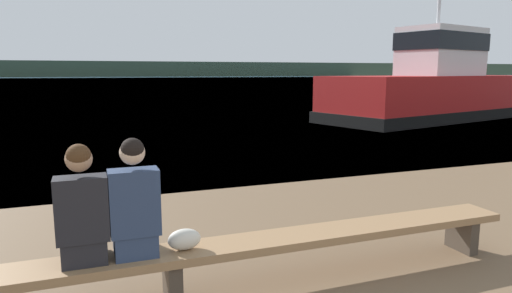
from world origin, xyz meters
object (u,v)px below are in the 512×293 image
at_px(bench_main, 172,260).
at_px(person_left, 82,213).
at_px(tugboat_red, 433,90).
at_px(shopping_bag, 184,239).
at_px(person_right, 134,206).

height_order(bench_main, person_left, person_left).
bearing_deg(tugboat_red, shopping_bag, 117.20).
relative_size(bench_main, person_left, 7.19).
bearing_deg(shopping_bag, bench_main, 179.14).
height_order(person_left, tugboat_red, tugboat_red).
relative_size(person_left, shopping_bag, 3.41).
xyz_separation_m(bench_main, shopping_bag, (0.11, -0.00, 0.17)).
relative_size(person_left, person_right, 0.97).
distance_m(person_left, person_right, 0.41).
bearing_deg(tugboat_red, person_right, 116.30).
xyz_separation_m(bench_main, person_left, (-0.70, 0.01, 0.50)).
xyz_separation_m(person_right, shopping_bag, (0.41, -0.01, -0.34)).
bearing_deg(shopping_bag, person_left, 179.27).
height_order(bench_main, tugboat_red, tugboat_red).
height_order(person_right, tugboat_red, tugboat_red).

